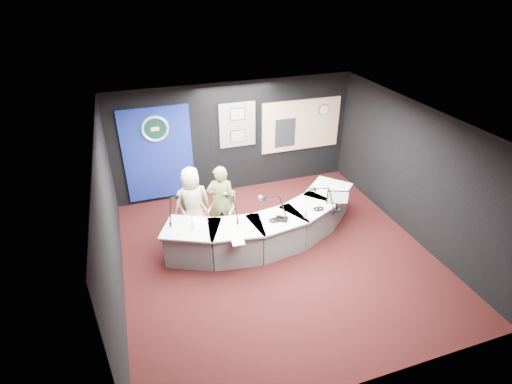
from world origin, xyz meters
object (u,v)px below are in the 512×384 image
object	(u,v)px
armchair_left	(193,214)
person_woman	(221,201)
armchair_right	(222,217)
person_man	(192,202)
broadcast_desk	(267,227)

from	to	relation	value
armchair_left	person_woman	size ratio (longest dim) A/B	0.57
armchair_right	person_man	size ratio (longest dim) A/B	0.55
broadcast_desk	armchair_right	distance (m)	1.00
armchair_left	person_man	distance (m)	0.32
broadcast_desk	person_man	world-z (taller)	person_man
armchair_left	person_woman	bearing A→B (deg)	-28.05
armchair_right	armchair_left	bearing A→B (deg)	-171.33
armchair_right	person_woman	size ratio (longest dim) A/B	0.53
person_man	broadcast_desk	bearing A→B (deg)	147.42
person_man	armchair_right	bearing A→B (deg)	155.90
person_woman	armchair_left	bearing A→B (deg)	-7.77
broadcast_desk	armchair_right	bearing A→B (deg)	144.77
armchair_left	person_man	world-z (taller)	person_man
broadcast_desk	person_woman	distance (m)	1.09
person_man	person_woman	size ratio (longest dim) A/B	0.96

